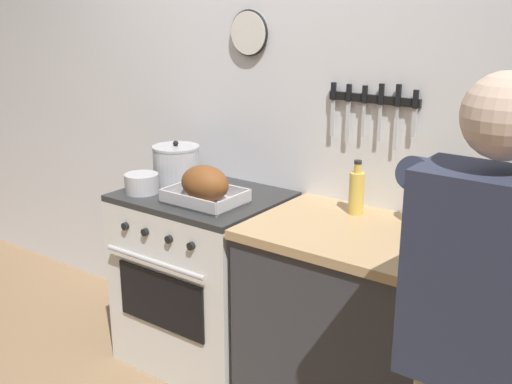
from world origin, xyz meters
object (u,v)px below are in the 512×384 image
at_px(roasting_pan, 205,187).
at_px(bottle_wine_red, 445,208).
at_px(saucepan, 142,183).
at_px(bottle_vinegar, 416,204).
at_px(person_cook, 481,342).
at_px(stock_pot, 176,164).
at_px(bottle_cooking_oil, 357,192).
at_px(bottle_olive_oil, 430,202).
at_px(stove, 204,278).

relative_size(roasting_pan, bottle_wine_red, 1.10).
bearing_deg(saucepan, bottle_vinegar, 16.30).
bearing_deg(bottle_wine_red, person_cook, -63.39).
height_order(stock_pot, bottle_cooking_oil, bottle_cooking_oil).
xyz_separation_m(roasting_pan, bottle_olive_oil, (0.98, 0.26, 0.05)).
xyz_separation_m(bottle_vinegar, bottle_cooking_oil, (-0.26, -0.03, 0.01)).
distance_m(saucepan, bottle_olive_oil, 1.38).
height_order(roasting_pan, bottle_olive_oil, bottle_olive_oil).
height_order(stock_pot, bottle_olive_oil, bottle_olive_oil).
xyz_separation_m(person_cook, bottle_cooking_oil, (-0.81, 0.86, 0.05)).
bearing_deg(saucepan, stock_pot, 84.38).
xyz_separation_m(stock_pot, bottle_olive_oil, (1.31, 0.09, 0.03)).
bearing_deg(bottle_vinegar, person_cook, -58.16).
height_order(person_cook, bottle_wine_red, person_cook).
bearing_deg(bottle_wine_red, saucepan, -169.76).
bearing_deg(bottle_cooking_oil, roasting_pan, -155.89).
height_order(roasting_pan, bottle_wine_red, bottle_wine_red).
xyz_separation_m(stock_pot, bottle_wine_red, (1.40, 0.03, 0.04)).
relative_size(stock_pot, bottle_olive_oil, 0.78).
relative_size(stock_pot, saucepan, 1.45).
bearing_deg(stock_pot, bottle_cooking_oil, 6.73).
height_order(stock_pot, saucepan, stock_pot).
xyz_separation_m(stock_pot, saucepan, (-0.02, -0.23, -0.05)).
bearing_deg(bottle_cooking_oil, bottle_wine_red, -11.14).
bearing_deg(bottle_vinegar, stock_pot, -173.44).
height_order(stock_pot, bottle_wine_red, bottle_wine_red).
bearing_deg(bottle_vinegar, bottle_olive_oil, -34.75).
xyz_separation_m(stock_pot, bottle_vinegar, (1.24, 0.14, -0.01)).
bearing_deg(bottle_wine_red, roasting_pan, -169.34).
xyz_separation_m(roasting_pan, bottle_cooking_oil, (0.63, 0.28, 0.02)).
relative_size(bottle_olive_oil, bottle_vinegar, 1.41).
height_order(stove, saucepan, saucepan).
distance_m(bottle_vinegar, bottle_cooking_oil, 0.27).
distance_m(stove, bottle_cooking_oil, 0.94).
distance_m(person_cook, bottle_vinegar, 1.04).
relative_size(saucepan, bottle_cooking_oil, 0.69).
relative_size(roasting_pan, bottle_vinegar, 1.62).
xyz_separation_m(stove, person_cook, (1.56, -0.68, 0.50)).
bearing_deg(stock_pot, stove, -16.65).
relative_size(person_cook, stock_pot, 6.87).
relative_size(stove, roasting_pan, 2.56).
distance_m(stove, person_cook, 1.77).
height_order(bottle_vinegar, bottle_cooking_oil, bottle_cooking_oil).
bearing_deg(saucepan, bottle_olive_oil, 13.19).
height_order(stock_pot, bottle_vinegar, stock_pot).
distance_m(stove, bottle_vinegar, 1.16).
relative_size(saucepan, bottle_wine_red, 0.52).
relative_size(person_cook, saucepan, 9.96).
bearing_deg(person_cook, saucepan, 87.73).
relative_size(roasting_pan, stock_pot, 1.46).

